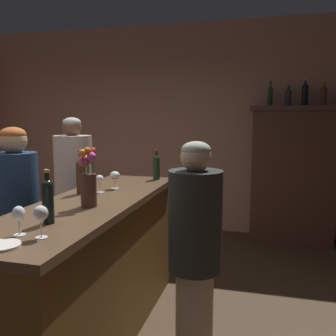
{
  "coord_description": "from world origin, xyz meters",
  "views": [
    {
      "loc": [
        1.62,
        -2.26,
        1.67
      ],
      "look_at": [
        0.94,
        0.33,
        1.3
      ],
      "focal_mm": 39.53,
      "sensor_mm": 36.0,
      "label": 1
    }
  ],
  "objects_px": {
    "wine_bottle_pinot": "(156,166)",
    "patron_by_cabinet": "(17,217)",
    "wine_bottle_rose": "(81,175)",
    "patron_near_entrance": "(74,191)",
    "display_bottle_left": "(270,95)",
    "display_bottle_center": "(305,94)",
    "cheese_plate": "(2,245)",
    "display_cabinet": "(293,173)",
    "bartender": "(195,259)",
    "display_bottle_midright": "(324,95)",
    "wine_glass_spare": "(40,214)",
    "wine_glass_front": "(19,214)",
    "wine_glass_rear": "(100,180)",
    "flower_arrangement": "(88,179)",
    "wine_bottle_riesling": "(48,199)",
    "wine_glass_mid": "(115,176)",
    "bar_counter": "(93,271)",
    "display_bottle_midleft": "(288,96)"
  },
  "relations": [
    {
      "from": "wine_glass_front",
      "to": "wine_glass_rear",
      "type": "height_order",
      "value": "wine_glass_front"
    },
    {
      "from": "display_bottle_left",
      "to": "patron_by_cabinet",
      "type": "relative_size",
      "value": 0.21
    },
    {
      "from": "flower_arrangement",
      "to": "patron_by_cabinet",
      "type": "bearing_deg",
      "value": 161.52
    },
    {
      "from": "display_cabinet",
      "to": "bartender",
      "type": "height_order",
      "value": "display_cabinet"
    },
    {
      "from": "display_bottle_midright",
      "to": "patron_by_cabinet",
      "type": "relative_size",
      "value": 0.19
    },
    {
      "from": "flower_arrangement",
      "to": "bar_counter",
      "type": "bearing_deg",
      "value": 111.5
    },
    {
      "from": "wine_bottle_rose",
      "to": "cheese_plate",
      "type": "distance_m",
      "value": 1.21
    },
    {
      "from": "flower_arrangement",
      "to": "wine_glass_mid",
      "type": "bearing_deg",
      "value": 96.71
    },
    {
      "from": "cheese_plate",
      "to": "display_bottle_left",
      "type": "bearing_deg",
      "value": 72.02
    },
    {
      "from": "wine_bottle_riesling",
      "to": "wine_glass_mid",
      "type": "relative_size",
      "value": 2.08
    },
    {
      "from": "wine_glass_spare",
      "to": "display_bottle_midright",
      "type": "xyz_separation_m",
      "value": [
        1.74,
        3.53,
        0.75
      ]
    },
    {
      "from": "wine_glass_mid",
      "to": "bartender",
      "type": "relative_size",
      "value": 0.1
    },
    {
      "from": "wine_glass_spare",
      "to": "bartender",
      "type": "xyz_separation_m",
      "value": [
        0.68,
        0.49,
        -0.35
      ]
    },
    {
      "from": "wine_glass_spare",
      "to": "patron_near_entrance",
      "type": "relative_size",
      "value": 0.1
    },
    {
      "from": "wine_bottle_pinot",
      "to": "display_bottle_center",
      "type": "relative_size",
      "value": 0.85
    },
    {
      "from": "flower_arrangement",
      "to": "display_bottle_center",
      "type": "bearing_deg",
      "value": 61.04
    },
    {
      "from": "wine_bottle_pinot",
      "to": "flower_arrangement",
      "type": "distance_m",
      "value": 1.17
    },
    {
      "from": "flower_arrangement",
      "to": "patron_by_cabinet",
      "type": "xyz_separation_m",
      "value": [
        -0.75,
        0.25,
        -0.38
      ]
    },
    {
      "from": "display_bottle_midleft",
      "to": "cheese_plate",
      "type": "bearing_deg",
      "value": -111.08
    },
    {
      "from": "wine_bottle_pinot",
      "to": "wine_glass_front",
      "type": "distance_m",
      "value": 1.81
    },
    {
      "from": "wine_bottle_pinot",
      "to": "wine_glass_spare",
      "type": "bearing_deg",
      "value": -91.69
    },
    {
      "from": "bartender",
      "to": "display_bottle_midright",
      "type": "bearing_deg",
      "value": -92.53
    },
    {
      "from": "wine_glass_spare",
      "to": "bar_counter",
      "type": "bearing_deg",
      "value": 99.7
    },
    {
      "from": "cheese_plate",
      "to": "wine_bottle_pinot",
      "type": "bearing_deg",
      "value": 85.46
    },
    {
      "from": "patron_near_entrance",
      "to": "cheese_plate",
      "type": "bearing_deg",
      "value": 2.58
    },
    {
      "from": "wine_bottle_riesling",
      "to": "wine_glass_mid",
      "type": "distance_m",
      "value": 1.04
    },
    {
      "from": "display_cabinet",
      "to": "bartender",
      "type": "relative_size",
      "value": 1.18
    },
    {
      "from": "wine_glass_front",
      "to": "wine_glass_spare",
      "type": "bearing_deg",
      "value": -3.85
    },
    {
      "from": "wine_bottle_pinot",
      "to": "wine_bottle_riesling",
      "type": "height_order",
      "value": "wine_bottle_riesling"
    },
    {
      "from": "flower_arrangement",
      "to": "bartender",
      "type": "height_order",
      "value": "bartender"
    },
    {
      "from": "wine_bottle_pinot",
      "to": "patron_by_cabinet",
      "type": "bearing_deg",
      "value": -134.04
    },
    {
      "from": "cheese_plate",
      "to": "display_bottle_midright",
      "type": "bearing_deg",
      "value": 63.39
    },
    {
      "from": "wine_glass_rear",
      "to": "bartender",
      "type": "distance_m",
      "value": 1.12
    },
    {
      "from": "wine_bottle_rose",
      "to": "wine_glass_spare",
      "type": "xyz_separation_m",
      "value": [
        0.32,
        -1.02,
        -0.03
      ]
    },
    {
      "from": "wine_bottle_rose",
      "to": "wine_bottle_riesling",
      "type": "height_order",
      "value": "wine_bottle_rose"
    },
    {
      "from": "display_bottle_left",
      "to": "patron_by_cabinet",
      "type": "bearing_deg",
      "value": -126.14
    },
    {
      "from": "wine_glass_front",
      "to": "display_bottle_left",
      "type": "height_order",
      "value": "display_bottle_left"
    },
    {
      "from": "patron_near_entrance",
      "to": "patron_by_cabinet",
      "type": "bearing_deg",
      "value": -16.09
    },
    {
      "from": "bartender",
      "to": "wine_glass_mid",
      "type": "bearing_deg",
      "value": -26.61
    },
    {
      "from": "wine_bottle_rose",
      "to": "patron_near_entrance",
      "type": "distance_m",
      "value": 1.04
    },
    {
      "from": "wine_glass_rear",
      "to": "cheese_plate",
      "type": "distance_m",
      "value": 1.26
    },
    {
      "from": "patron_by_cabinet",
      "to": "bar_counter",
      "type": "bearing_deg",
      "value": -8.43
    },
    {
      "from": "cheese_plate",
      "to": "bartender",
      "type": "relative_size",
      "value": 0.11
    },
    {
      "from": "wine_bottle_pinot",
      "to": "display_bottle_midright",
      "type": "distance_m",
      "value": 2.52
    },
    {
      "from": "bar_counter",
      "to": "display_bottle_left",
      "type": "height_order",
      "value": "display_bottle_left"
    },
    {
      "from": "display_bottle_left",
      "to": "display_bottle_center",
      "type": "bearing_deg",
      "value": 0.0
    },
    {
      "from": "cheese_plate",
      "to": "patron_by_cabinet",
      "type": "bearing_deg",
      "value": 124.31
    },
    {
      "from": "display_bottle_center",
      "to": "patron_near_entrance",
      "type": "height_order",
      "value": "display_bottle_center"
    },
    {
      "from": "cheese_plate",
      "to": "display_bottle_midright",
      "type": "relative_size",
      "value": 0.55
    },
    {
      "from": "patron_by_cabinet",
      "to": "cheese_plate",
      "type": "bearing_deg",
      "value": -57.44
    }
  ]
}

